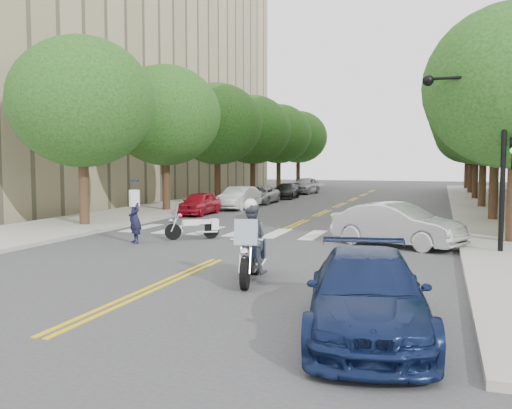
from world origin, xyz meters
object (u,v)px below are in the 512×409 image
at_px(motorcycle_parked, 197,227).
at_px(convertible, 397,225).
at_px(sedan_blue, 367,295).
at_px(motorcycle_police, 251,244).
at_px(officer_standing, 135,218).

xyz_separation_m(motorcycle_parked, convertible, (7.40, 0.43, 0.29)).
bearing_deg(convertible, sedan_blue, -154.55).
height_order(motorcycle_parked, convertible, convertible).
bearing_deg(convertible, motorcycle_parked, 117.33).
bearing_deg(convertible, motorcycle_police, -179.53).
bearing_deg(officer_standing, motorcycle_parked, 87.18).
distance_m(motorcycle_police, convertible, 7.61).
distance_m(motorcycle_police, officer_standing, 7.72).
distance_m(motorcycle_police, motorcycle_parked, 7.88).
distance_m(motorcycle_police, sedan_blue, 4.90).
xyz_separation_m(motorcycle_police, sedan_blue, (3.31, -3.61, -0.20)).
bearing_deg(sedan_blue, officer_standing, 128.87).
bearing_deg(motorcycle_parked, officer_standing, 101.30).
relative_size(officer_standing, sedan_blue, 0.38).
height_order(motorcycle_police, sedan_blue, motorcycle_police).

